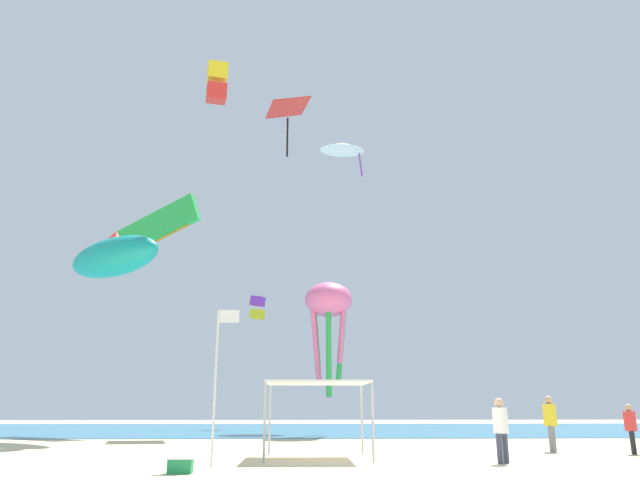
{
  "coord_description": "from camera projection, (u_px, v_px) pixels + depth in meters",
  "views": [
    {
      "loc": [
        -3.81,
        -15.93,
        1.52
      ],
      "look_at": [
        -2.9,
        10.13,
        8.9
      ],
      "focal_mm": 33.04,
      "sensor_mm": 36.0,
      "label": 1
    }
  ],
  "objects": [
    {
      "name": "kite_delta_white",
      "position": [
        342.0,
        147.0,
        46.7
      ],
      "size": [
        4.35,
        4.38,
        3.06
      ],
      "rotation": [
        0.0,
        0.0,
        3.4
      ],
      "color": "white"
    },
    {
      "name": "person_rightmost",
      "position": [
        501.0,
        425.0,
        16.43
      ],
      "size": [
        0.42,
        0.42,
        1.75
      ],
      "rotation": [
        0.0,
        0.0,
        0.72
      ],
      "color": "#33384C",
      "rests_on": "ground"
    },
    {
      "name": "kite_diamond_red",
      "position": [
        288.0,
        110.0,
        42.39
      ],
      "size": [
        3.36,
        3.42,
        4.23
      ],
      "rotation": [
        0.0,
        0.0,
        1.82
      ],
      "color": "red"
    },
    {
      "name": "person_leftmost",
      "position": [
        630.0,
        424.0,
        19.59
      ],
      "size": [
        0.38,
        0.4,
        1.6
      ],
      "rotation": [
        0.0,
        0.0,
        1.15
      ],
      "color": "black",
      "rests_on": "ground"
    },
    {
      "name": "banner_flag",
      "position": [
        218.0,
        371.0,
        15.91
      ],
      "size": [
        0.61,
        0.06,
        4.1
      ],
      "color": "silver",
      "rests_on": "ground"
    },
    {
      "name": "kite_octopus_pink",
      "position": [
        328.0,
        306.0,
        32.94
      ],
      "size": [
        3.67,
        3.67,
        6.27
      ],
      "rotation": [
        0.0,
        0.0,
        5.71
      ],
      "color": "pink"
    },
    {
      "name": "ocean_strip",
      "position": [
        354.0,
        429.0,
        40.6
      ],
      "size": [
        110.0,
        25.08,
        0.03
      ],
      "primitive_type": "cube",
      "color": "teal",
      "rests_on": "ground"
    },
    {
      "name": "kite_inflatable_teal",
      "position": [
        113.0,
        257.0,
        30.5
      ],
      "size": [
        6.75,
        6.07,
        2.58
      ],
      "rotation": [
        0.0,
        0.0,
        2.46
      ],
      "color": "teal"
    },
    {
      "name": "kite_box_purple",
      "position": [
        258.0,
        308.0,
        44.01
      ],
      "size": [
        1.22,
        1.2,
        1.83
      ],
      "rotation": [
        0.0,
        0.0,
        4.05
      ],
      "color": "purple"
    },
    {
      "name": "ground",
      "position": [
        447.0,
        470.0,
        15.02
      ],
      "size": [
        110.0,
        110.0,
        0.1
      ],
      "primitive_type": "cube",
      "color": "beige"
    },
    {
      "name": "kite_box_yellow",
      "position": [
        217.0,
        83.0,
        36.04
      ],
      "size": [
        1.43,
        1.55,
        2.65
      ],
      "rotation": [
        0.0,
        0.0,
        0.22
      ],
      "color": "yellow"
    },
    {
      "name": "canopy_tent",
      "position": [
        317.0,
        385.0,
        18.34
      ],
      "size": [
        3.13,
        3.06,
        2.26
      ],
      "color": "#B2B2B7",
      "rests_on": "ground"
    },
    {
      "name": "cooler_box",
      "position": [
        180.0,
        466.0,
        13.82
      ],
      "size": [
        0.57,
        0.37,
        0.35
      ],
      "color": "#1E8C4C",
      "rests_on": "ground"
    },
    {
      "name": "person_near_tent",
      "position": [
        550.0,
        419.0,
        20.71
      ],
      "size": [
        0.45,
        0.45,
        1.88
      ],
      "rotation": [
        0.0,
        0.0,
        4.13
      ],
      "color": "slate",
      "rests_on": "ground"
    },
    {
      "name": "kite_parafoil_green",
      "position": [
        157.0,
        227.0,
        37.46
      ],
      "size": [
        5.93,
        2.66,
        3.76
      ],
      "rotation": [
        0.0,
        0.0,
        2.76
      ],
      "color": "green"
    }
  ]
}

